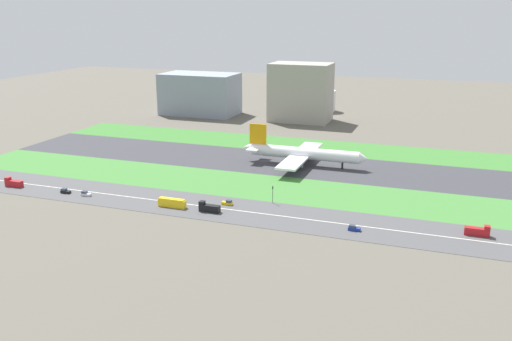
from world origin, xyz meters
TOP-DOWN VIEW (x-y plane):
  - ground_plane at (0.00, 0.00)m, footprint 800.00×800.00m
  - runway at (0.00, 0.00)m, footprint 280.00×46.00m
  - grass_median_north at (0.00, 41.00)m, footprint 280.00×36.00m
  - grass_median_south at (0.00, -41.00)m, footprint 280.00×36.00m
  - highway at (0.00, -73.00)m, footprint 280.00×28.00m
  - highway_centerline at (0.00, -73.00)m, footprint 266.00×0.50m
  - airliner at (20.16, 0.00)m, footprint 65.00×56.00m
  - car_1 at (-64.11, -78.00)m, footprint 4.40×1.80m
  - truck_2 at (3.94, -78.00)m, footprint 8.40×2.50m
  - bus_0 at (-12.27, -78.00)m, footprint 11.60×2.50m
  - car_3 at (7.71, -68.00)m, footprint 4.40×1.80m
  - car_0 at (60.80, -78.00)m, footprint 4.40×1.80m
  - car_2 at (-53.61, -78.00)m, footprint 4.40×1.80m
  - truck_0 at (102.56, -68.00)m, footprint 8.40×2.50m
  - truck_1 at (-92.00, -78.00)m, footprint 8.40×2.50m
  - traffic_light at (24.37, -60.01)m, footprint 0.36×0.50m
  - terminal_building at (-90.00, 114.00)m, footprint 55.86×32.66m
  - hangar_building at (-11.27, 114.00)m, footprint 42.04×27.21m
  - fuel_tank_west at (-4.50, 159.00)m, footprint 18.10×18.10m

SIDE VIEW (x-z plane):
  - ground_plane at x=0.00m, z-range 0.00..0.00m
  - runway at x=0.00m, z-range 0.00..0.10m
  - grass_median_north at x=0.00m, z-range 0.00..0.10m
  - grass_median_south at x=0.00m, z-range 0.00..0.10m
  - highway at x=0.00m, z-range 0.00..0.10m
  - highway_centerline at x=0.00m, z-range 0.10..0.11m
  - car_1 at x=-64.11m, z-range -0.08..1.92m
  - car_3 at x=7.71m, z-range -0.08..1.92m
  - car_0 at x=60.80m, z-range -0.08..1.92m
  - car_2 at x=-53.61m, z-range -0.08..1.92m
  - truck_2 at x=3.94m, z-range -0.33..3.67m
  - truck_0 at x=102.56m, z-range -0.33..3.67m
  - truck_1 at x=-92.00m, z-range -0.33..3.67m
  - bus_0 at x=-12.27m, z-range 0.07..3.57m
  - traffic_light at x=24.37m, z-range 0.69..7.89m
  - airliner at x=20.16m, z-range -3.62..16.08m
  - fuel_tank_west at x=-4.50m, z-range 0.00..16.20m
  - terminal_building at x=-90.00m, z-range 0.00..30.73m
  - hangar_building at x=-11.27m, z-range 0.00..40.73m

